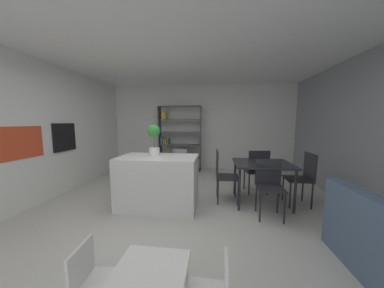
{
  "coord_description": "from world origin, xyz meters",
  "views": [
    {
      "loc": [
        0.73,
        -2.91,
        1.5
      ],
      "look_at": [
        0.23,
        1.12,
        1.03
      ],
      "focal_mm": 17.59,
      "sensor_mm": 36.0,
      "label": 1
    }
  ],
  "objects_px": {
    "built_in_oven": "(64,137)",
    "child_table": "(152,278)",
    "dining_chair_near": "(269,182)",
    "dining_table": "(262,167)",
    "child_chair_left": "(93,279)",
    "dining_chair_window_side": "(304,174)",
    "potted_plant_on_island": "(154,137)",
    "dining_chair_far": "(257,168)",
    "kitchen_island": "(158,182)",
    "open_bookshelf": "(178,141)",
    "dining_chair_island_side": "(222,171)"
  },
  "relations": [
    {
      "from": "open_bookshelf",
      "to": "child_table",
      "type": "distance_m",
      "value": 4.64
    },
    {
      "from": "dining_chair_near",
      "to": "dining_chair_far",
      "type": "height_order",
      "value": "dining_chair_far"
    },
    {
      "from": "dining_chair_far",
      "to": "child_table",
      "type": "bearing_deg",
      "value": 56.8
    },
    {
      "from": "built_in_oven",
      "to": "dining_chair_window_side",
      "type": "height_order",
      "value": "built_in_oven"
    },
    {
      "from": "child_table",
      "to": "dining_chair_window_side",
      "type": "relative_size",
      "value": 0.54
    },
    {
      "from": "potted_plant_on_island",
      "to": "child_table",
      "type": "bearing_deg",
      "value": -72.49
    },
    {
      "from": "child_chair_left",
      "to": "dining_table",
      "type": "height_order",
      "value": "dining_table"
    },
    {
      "from": "built_in_oven",
      "to": "potted_plant_on_island",
      "type": "height_order",
      "value": "built_in_oven"
    },
    {
      "from": "dining_table",
      "to": "dining_chair_island_side",
      "type": "height_order",
      "value": "dining_chair_island_side"
    },
    {
      "from": "child_chair_left",
      "to": "built_in_oven",
      "type": "bearing_deg",
      "value": 37.68
    },
    {
      "from": "dining_table",
      "to": "child_chair_left",
      "type": "bearing_deg",
      "value": -127.44
    },
    {
      "from": "dining_chair_far",
      "to": "dining_chair_near",
      "type": "bearing_deg",
      "value": 81.8
    },
    {
      "from": "dining_table",
      "to": "dining_chair_near",
      "type": "relative_size",
      "value": 1.13
    },
    {
      "from": "dining_table",
      "to": "dining_chair_island_side",
      "type": "bearing_deg",
      "value": -179.81
    },
    {
      "from": "dining_table",
      "to": "dining_chair_window_side",
      "type": "relative_size",
      "value": 1.06
    },
    {
      "from": "dining_chair_near",
      "to": "dining_chair_island_side",
      "type": "xyz_separation_m",
      "value": [
        -0.73,
        0.46,
        0.03
      ]
    },
    {
      "from": "dining_chair_window_side",
      "to": "built_in_oven",
      "type": "bearing_deg",
      "value": -90.7
    },
    {
      "from": "kitchen_island",
      "to": "dining_chair_window_side",
      "type": "height_order",
      "value": "dining_chair_window_side"
    },
    {
      "from": "child_chair_left",
      "to": "dining_chair_near",
      "type": "distance_m",
      "value": 2.58
    },
    {
      "from": "child_chair_left",
      "to": "dining_chair_window_side",
      "type": "height_order",
      "value": "dining_chair_window_side"
    },
    {
      "from": "built_in_oven",
      "to": "dining_table",
      "type": "bearing_deg",
      "value": -1.11
    },
    {
      "from": "built_in_oven",
      "to": "dining_chair_island_side",
      "type": "distance_m",
      "value": 3.36
    },
    {
      "from": "potted_plant_on_island",
      "to": "dining_chair_window_side",
      "type": "height_order",
      "value": "potted_plant_on_island"
    },
    {
      "from": "potted_plant_on_island",
      "to": "dining_chair_far",
      "type": "distance_m",
      "value": 2.2
    },
    {
      "from": "child_table",
      "to": "dining_chair_near",
      "type": "xyz_separation_m",
      "value": [
        1.31,
        1.85,
        0.17
      ]
    },
    {
      "from": "potted_plant_on_island",
      "to": "dining_chair_window_side",
      "type": "xyz_separation_m",
      "value": [
        2.67,
        0.29,
        -0.66
      ]
    },
    {
      "from": "built_in_oven",
      "to": "dining_chair_window_side",
      "type": "xyz_separation_m",
      "value": [
        4.75,
        -0.08,
        -0.62
      ]
    },
    {
      "from": "open_bookshelf",
      "to": "dining_chair_window_side",
      "type": "height_order",
      "value": "open_bookshelf"
    },
    {
      "from": "built_in_oven",
      "to": "dining_chair_near",
      "type": "xyz_separation_m",
      "value": [
        4.03,
        -0.54,
        -0.65
      ]
    },
    {
      "from": "child_table",
      "to": "dining_chair_window_side",
      "type": "xyz_separation_m",
      "value": [
        2.03,
        2.31,
        0.2
      ]
    },
    {
      "from": "child_table",
      "to": "potted_plant_on_island",
      "type": "bearing_deg",
      "value": 107.51
    },
    {
      "from": "child_table",
      "to": "child_chair_left",
      "type": "height_order",
      "value": "child_chair_left"
    },
    {
      "from": "dining_table",
      "to": "potted_plant_on_island",
      "type": "bearing_deg",
      "value": -171.6
    },
    {
      "from": "built_in_oven",
      "to": "potted_plant_on_island",
      "type": "bearing_deg",
      "value": -9.97
    },
    {
      "from": "dining_table",
      "to": "dining_chair_far",
      "type": "height_order",
      "value": "dining_chair_far"
    },
    {
      "from": "open_bookshelf",
      "to": "child_chair_left",
      "type": "height_order",
      "value": "open_bookshelf"
    },
    {
      "from": "dining_chair_near",
      "to": "dining_table",
      "type": "bearing_deg",
      "value": 92.69
    },
    {
      "from": "dining_chair_near",
      "to": "kitchen_island",
      "type": "bearing_deg",
      "value": -179.95
    },
    {
      "from": "kitchen_island",
      "to": "child_table",
      "type": "distance_m",
      "value": 2.0
    },
    {
      "from": "dining_chair_far",
      "to": "open_bookshelf",
      "type": "bearing_deg",
      "value": -49.19
    },
    {
      "from": "dining_table",
      "to": "dining_chair_window_side",
      "type": "xyz_separation_m",
      "value": [
        0.72,
        -0.0,
        -0.11
      ]
    },
    {
      "from": "built_in_oven",
      "to": "dining_chair_island_side",
      "type": "bearing_deg",
      "value": -1.39
    },
    {
      "from": "open_bookshelf",
      "to": "dining_chair_island_side",
      "type": "relative_size",
      "value": 2.05
    },
    {
      "from": "potted_plant_on_island",
      "to": "child_table",
      "type": "height_order",
      "value": "potted_plant_on_island"
    },
    {
      "from": "built_in_oven",
      "to": "child_table",
      "type": "bearing_deg",
      "value": -41.3
    },
    {
      "from": "kitchen_island",
      "to": "dining_table",
      "type": "relative_size",
      "value": 1.34
    },
    {
      "from": "dining_chair_near",
      "to": "built_in_oven",
      "type": "bearing_deg",
      "value": 174.65
    },
    {
      "from": "built_in_oven",
      "to": "dining_chair_window_side",
      "type": "bearing_deg",
      "value": -0.94
    },
    {
      "from": "child_chair_left",
      "to": "dining_chair_near",
      "type": "bearing_deg",
      "value": -49.37
    },
    {
      "from": "child_chair_left",
      "to": "dining_chair_window_side",
      "type": "bearing_deg",
      "value": -52.76
    }
  ]
}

